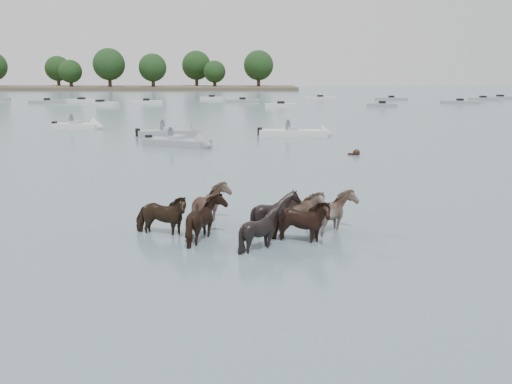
{
  "coord_description": "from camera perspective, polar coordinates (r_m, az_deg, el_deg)",
  "views": [
    {
      "loc": [
        -1.83,
        -14.37,
        4.74
      ],
      "look_at": [
        -1.8,
        2.26,
        1.1
      ],
      "focal_mm": 38.18,
      "sensor_mm": 36.0,
      "label": 1
    }
  ],
  "objects": [
    {
      "name": "motorboat_c",
      "position": [
        42.22,
        4.97,
        6.15
      ],
      "size": [
        5.84,
        1.98,
        1.92
      ],
      "rotation": [
        0.0,
        0.0,
        -0.07
      ],
      "color": "silver",
      "rests_on": "ground"
    },
    {
      "name": "swimming_pony",
      "position": [
        32.87,
        10.39,
        4.02
      ],
      "size": [
        0.72,
        0.44,
        0.44
      ],
      "color": "black",
      "rests_on": "ground"
    },
    {
      "name": "distant_flotilla",
      "position": [
        90.85,
        0.76,
        9.5
      ],
      "size": [
        104.86,
        27.9,
        0.93
      ],
      "color": "gray",
      "rests_on": "ground"
    },
    {
      "name": "ground",
      "position": [
        15.24,
        6.85,
        -5.86
      ],
      "size": [
        400.0,
        400.0,
        0.0
      ],
      "primitive_type": "plane",
      "color": "slate",
      "rests_on": "ground"
    },
    {
      "name": "motorboat_b",
      "position": [
        36.15,
        -7.32,
        5.07
      ],
      "size": [
        5.17,
        3.56,
        1.92
      ],
      "rotation": [
        0.0,
        0.0,
        -0.44
      ],
      "color": "gray",
      "rests_on": "ground"
    },
    {
      "name": "pony_herd",
      "position": [
        16.22,
        -0.08,
        -2.78
      ],
      "size": [
        7.01,
        3.88,
        1.54
      ],
      "color": "black",
      "rests_on": "ground"
    },
    {
      "name": "motorboat_f",
      "position": [
        49.8,
        -17.56,
        6.57
      ],
      "size": [
        4.66,
        2.02,
        1.92
      ],
      "rotation": [
        0.0,
        0.0,
        -0.1
      ],
      "color": "silver",
      "rests_on": "ground"
    },
    {
      "name": "motorboat_a",
      "position": [
        42.69,
        -8.22,
        6.14
      ],
      "size": [
        5.25,
        2.73,
        1.92
      ],
      "rotation": [
        0.0,
        0.0,
        0.24
      ],
      "color": "gray",
      "rests_on": "ground"
    },
    {
      "name": "shoreline",
      "position": [
        178.0,
        -22.99,
        10.01
      ],
      "size": [
        160.0,
        30.0,
        1.0
      ],
      "primitive_type": "cube",
      "color": "#4C4233",
      "rests_on": "ground"
    },
    {
      "name": "treeline",
      "position": [
        177.98,
        -24.57,
        11.92
      ],
      "size": [
        149.05,
        23.14,
        12.01
      ],
      "color": "#382619",
      "rests_on": "ground"
    }
  ]
}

